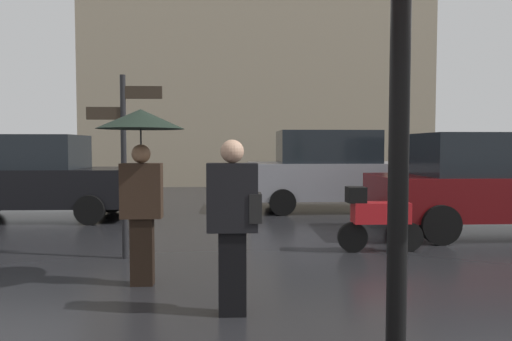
{
  "coord_description": "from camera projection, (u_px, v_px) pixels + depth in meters",
  "views": [
    {
      "loc": [
        -1.02,
        -2.31,
        1.64
      ],
      "look_at": [
        -0.68,
        5.07,
        1.25
      ],
      "focal_mm": 33.14,
      "sensor_mm": 36.0,
      "label": 1
    }
  ],
  "objects": [
    {
      "name": "parked_car_distant",
      "position": [
        33.0,
        177.0,
        10.58
      ],
      "size": [
        4.44,
        1.97,
        1.88
      ],
      "rotation": [
        0.0,
        0.0,
        3.07
      ],
      "color": "black",
      "rests_on": "ground"
    },
    {
      "name": "pedestrian_with_umbrella",
      "position": [
        141.0,
        147.0,
        5.48
      ],
      "size": [
        1.01,
        1.01,
        2.06
      ],
      "rotation": [
        0.0,
        0.0,
        3.84
      ],
      "color": "black",
      "rests_on": "ground"
    },
    {
      "name": "pedestrian_with_bag",
      "position": [
        234.0,
        216.0,
        4.54
      ],
      "size": [
        0.52,
        0.24,
        1.7
      ],
      "rotation": [
        0.0,
        0.0,
        5.17
      ],
      "color": "black",
      "rests_on": "ground"
    },
    {
      "name": "parked_scooter",
      "position": [
        378.0,
        216.0,
        7.28
      ],
      "size": [
        1.33,
        0.32,
        1.23
      ],
      "rotation": [
        0.0,
        0.0,
        -0.06
      ],
      "color": "black",
      "rests_on": "ground"
    },
    {
      "name": "parked_car_left",
      "position": [
        493.0,
        183.0,
        8.78
      ],
      "size": [
        4.53,
        2.06,
        1.87
      ],
      "rotation": [
        0.0,
        0.0,
        0.04
      ],
      "color": "#590C0F",
      "rests_on": "ground"
    },
    {
      "name": "street_signpost",
      "position": [
        124.0,
        147.0,
        6.81
      ],
      "size": [
        1.08,
        0.08,
        2.66
      ],
      "color": "black",
      "rests_on": "ground"
    },
    {
      "name": "parked_car_right",
      "position": [
        332.0,
        170.0,
        12.06
      ],
      "size": [
        4.43,
        2.05,
        2.02
      ],
      "rotation": [
        0.0,
        0.0,
        3.04
      ],
      "color": "gray",
      "rests_on": "ground"
    }
  ]
}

